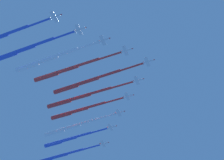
{
  "coord_description": "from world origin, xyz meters",
  "views": [
    {
      "loc": [
        -123.87,
        -41.38,
        -19.11
      ],
      "look_at": [
        0.0,
        0.0,
        171.87
      ],
      "focal_mm": 46.9,
      "sensor_mm": 36.0,
      "label": 1
    }
  ],
  "objects_px": {
    "jet_starboard_inner": "(65,70)",
    "jet_port_outer": "(70,127)",
    "jet_port_inner": "(78,98)",
    "jet_starboard_outer": "(24,50)",
    "jet_lead": "(85,82)",
    "jet_tail_end": "(58,156)",
    "jet_trail_port": "(67,140)",
    "jet_port_mid": "(77,111)",
    "jet_starboard_mid": "(46,60)"
  },
  "relations": [
    {
      "from": "jet_port_outer",
      "to": "jet_starboard_mid",
      "type": "bearing_deg",
      "value": -171.65
    },
    {
      "from": "jet_port_inner",
      "to": "jet_port_outer",
      "type": "xyz_separation_m",
      "value": [
        30.07,
        19.99,
        1.83
      ]
    },
    {
      "from": "jet_trail_port",
      "to": "jet_tail_end",
      "type": "relative_size",
      "value": 0.93
    },
    {
      "from": "jet_starboard_outer",
      "to": "jet_starboard_inner",
      "type": "bearing_deg",
      "value": -38.15
    },
    {
      "from": "jet_port_inner",
      "to": "jet_trail_port",
      "type": "bearing_deg",
      "value": 33.18
    },
    {
      "from": "jet_lead",
      "to": "jet_port_mid",
      "type": "distance_m",
      "value": 33.23
    },
    {
      "from": "jet_port_inner",
      "to": "jet_starboard_inner",
      "type": "relative_size",
      "value": 1.03
    },
    {
      "from": "jet_lead",
      "to": "jet_trail_port",
      "type": "relative_size",
      "value": 1.17
    },
    {
      "from": "jet_starboard_mid",
      "to": "jet_port_inner",
      "type": "bearing_deg",
      "value": -13.13
    },
    {
      "from": "jet_lead",
      "to": "jet_trail_port",
      "type": "bearing_deg",
      "value": 35.45
    },
    {
      "from": "jet_starboard_mid",
      "to": "jet_trail_port",
      "type": "relative_size",
      "value": 1.07
    },
    {
      "from": "jet_starboard_outer",
      "to": "jet_port_outer",
      "type": "bearing_deg",
      "value": -0.37
    },
    {
      "from": "jet_lead",
      "to": "jet_port_mid",
      "type": "height_order",
      "value": "jet_port_mid"
    },
    {
      "from": "jet_starboard_inner",
      "to": "jet_starboard_mid",
      "type": "xyz_separation_m",
      "value": [
        -13.41,
        10.24,
        -0.54
      ]
    },
    {
      "from": "jet_port_mid",
      "to": "jet_starboard_mid",
      "type": "bearing_deg",
      "value": 176.92
    },
    {
      "from": "jet_starboard_mid",
      "to": "jet_port_outer",
      "type": "bearing_deg",
      "value": 8.35
    },
    {
      "from": "jet_lead",
      "to": "jet_starboard_outer",
      "type": "height_order",
      "value": "jet_starboard_outer"
    },
    {
      "from": "jet_port_inner",
      "to": "jet_port_mid",
      "type": "height_order",
      "value": "jet_port_mid"
    },
    {
      "from": "jet_tail_end",
      "to": "jet_port_inner",
      "type": "bearing_deg",
      "value": -142.88
    },
    {
      "from": "jet_port_inner",
      "to": "jet_tail_end",
      "type": "bearing_deg",
      "value": 37.12
    },
    {
      "from": "jet_starboard_inner",
      "to": "jet_starboard_mid",
      "type": "distance_m",
      "value": 16.88
    },
    {
      "from": "jet_starboard_inner",
      "to": "jet_tail_end",
      "type": "distance_m",
      "value": 97.63
    },
    {
      "from": "jet_starboard_mid",
      "to": "jet_port_outer",
      "type": "relative_size",
      "value": 1.0
    },
    {
      "from": "jet_lead",
      "to": "jet_trail_port",
      "type": "height_order",
      "value": "jet_trail_port"
    },
    {
      "from": "jet_port_inner",
      "to": "jet_starboard_outer",
      "type": "relative_size",
      "value": 1.13
    },
    {
      "from": "jet_lead",
      "to": "jet_tail_end",
      "type": "xyz_separation_m",
      "value": [
        72.0,
        56.45,
        -0.71
      ]
    },
    {
      "from": "jet_starboard_inner",
      "to": "jet_port_outer",
      "type": "bearing_deg",
      "value": 19.72
    },
    {
      "from": "jet_starboard_mid",
      "to": "jet_tail_end",
      "type": "height_order",
      "value": "jet_starboard_mid"
    },
    {
      "from": "jet_lead",
      "to": "jet_starboard_outer",
      "type": "relative_size",
      "value": 1.14
    },
    {
      "from": "jet_starboard_outer",
      "to": "jet_trail_port",
      "type": "xyz_separation_m",
      "value": [
        98.53,
        8.2,
        2.77
      ]
    },
    {
      "from": "jet_starboard_inner",
      "to": "jet_trail_port",
      "type": "xyz_separation_m",
      "value": [
        71.54,
        29.41,
        1.28
      ]
    },
    {
      "from": "jet_port_mid",
      "to": "jet_tail_end",
      "type": "height_order",
      "value": "jet_port_mid"
    },
    {
      "from": "jet_port_inner",
      "to": "jet_tail_end",
      "type": "height_order",
      "value": "jet_port_inner"
    },
    {
      "from": "jet_port_inner",
      "to": "jet_starboard_mid",
      "type": "bearing_deg",
      "value": 166.87
    },
    {
      "from": "jet_starboard_inner",
      "to": "jet_starboard_outer",
      "type": "height_order",
      "value": "jet_starboard_inner"
    },
    {
      "from": "jet_starboard_inner",
      "to": "jet_tail_end",
      "type": "height_order",
      "value": "jet_starboard_inner"
    },
    {
      "from": "jet_lead",
      "to": "jet_starboard_inner",
      "type": "height_order",
      "value": "jet_starboard_inner"
    },
    {
      "from": "jet_tail_end",
      "to": "jet_port_outer",
      "type": "bearing_deg",
      "value": -139.55
    },
    {
      "from": "jet_trail_port",
      "to": "jet_starboard_mid",
      "type": "bearing_deg",
      "value": -167.28
    },
    {
      "from": "jet_starboard_outer",
      "to": "jet_trail_port",
      "type": "distance_m",
      "value": 98.91
    },
    {
      "from": "jet_port_mid",
      "to": "jet_tail_end",
      "type": "xyz_separation_m",
      "value": [
        44.51,
        37.98,
        -3.36
      ]
    },
    {
      "from": "jet_port_mid",
      "to": "jet_port_outer",
      "type": "bearing_deg",
      "value": 40.54
    },
    {
      "from": "jet_starboard_mid",
      "to": "jet_port_mid",
      "type": "bearing_deg",
      "value": -3.08
    },
    {
      "from": "jet_port_mid",
      "to": "jet_port_outer",
      "type": "xyz_separation_m",
      "value": [
        15.67,
        13.4,
        -0.28
      ]
    },
    {
      "from": "jet_trail_port",
      "to": "jet_lead",
      "type": "bearing_deg",
      "value": -144.55
    },
    {
      "from": "jet_trail_port",
      "to": "jet_tail_end",
      "type": "height_order",
      "value": "jet_trail_port"
    },
    {
      "from": "jet_port_mid",
      "to": "jet_starboard_outer",
      "type": "height_order",
      "value": "jet_port_mid"
    },
    {
      "from": "jet_lead",
      "to": "jet_starboard_inner",
      "type": "xyz_separation_m",
      "value": [
        -14.49,
        11.21,
        1.49
      ]
    },
    {
      "from": "jet_starboard_inner",
      "to": "jet_starboard_outer",
      "type": "relative_size",
      "value": 1.1
    },
    {
      "from": "jet_lead",
      "to": "jet_tail_end",
      "type": "height_order",
      "value": "jet_lead"
    }
  ]
}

